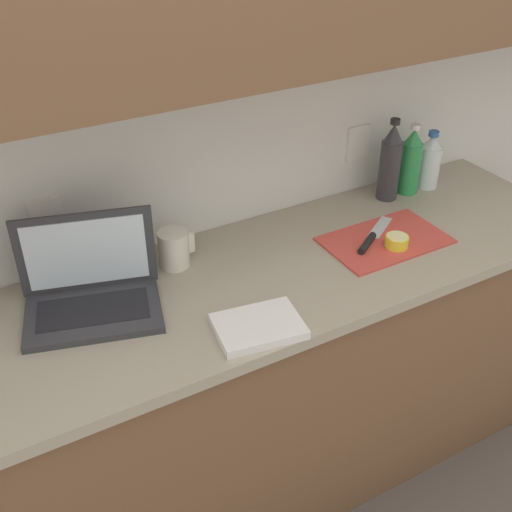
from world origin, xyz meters
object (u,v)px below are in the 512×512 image
object	(u,v)px
bottle_green_soda	(390,163)
lemon_half_cut	(397,241)
measuring_cup	(174,249)
bottle_water_clear	(429,162)
laptop	(91,288)
knife	(370,240)
bottle_oil_tall	(411,162)
cutting_board	(385,240)

from	to	relation	value
bottle_green_soda	lemon_half_cut	bearing A→B (deg)	-124.07
measuring_cup	bottle_water_clear	bearing A→B (deg)	1.51
laptop	measuring_cup	xyz separation A→B (m)	(0.27, 0.07, -0.00)
knife	bottle_green_soda	size ratio (longest dim) A/B	0.79
lemon_half_cut	bottle_oil_tall	bearing A→B (deg)	44.72
bottle_water_clear	bottle_green_soda	bearing A→B (deg)	180.00
lemon_half_cut	bottle_green_soda	size ratio (longest dim) A/B	0.25
laptop	bottle_oil_tall	distance (m)	1.18
bottle_water_clear	measuring_cup	distance (m)	0.99
measuring_cup	bottle_oil_tall	bearing A→B (deg)	1.66
bottle_water_clear	laptop	bearing A→B (deg)	-175.46
lemon_half_cut	bottle_oil_tall	distance (m)	0.40
bottle_oil_tall	measuring_cup	world-z (taller)	bottle_oil_tall
knife	measuring_cup	distance (m)	0.60
knife	bottle_oil_tall	distance (m)	0.41
lemon_half_cut	bottle_water_clear	size ratio (longest dim) A/B	0.34
bottle_water_clear	cutting_board	bearing A→B (deg)	-148.54
bottle_green_soda	laptop	bearing A→B (deg)	-174.69
knife	lemon_half_cut	world-z (taller)	lemon_half_cut
bottle_oil_tall	bottle_water_clear	size ratio (longest dim) A/B	1.20
bottle_water_clear	measuring_cup	xyz separation A→B (m)	(-0.99, -0.03, -0.04)
laptop	bottle_oil_tall	bearing A→B (deg)	20.95
knife	measuring_cup	size ratio (longest dim) A/B	2.05
lemon_half_cut	bottle_water_clear	world-z (taller)	bottle_water_clear
cutting_board	lemon_half_cut	distance (m)	0.05
bottle_green_soda	bottle_oil_tall	xyz separation A→B (m)	(0.09, 0.00, -0.02)
bottle_oil_tall	bottle_green_soda	bearing A→B (deg)	180.00
laptop	lemon_half_cut	xyz separation A→B (m)	(0.89, -0.18, -0.03)
knife	bottle_green_soda	distance (m)	0.35
laptop	lemon_half_cut	distance (m)	0.91
laptop	measuring_cup	bearing A→B (deg)	31.44
knife	bottle_water_clear	size ratio (longest dim) A/B	1.09
laptop	bottle_water_clear	bearing A→B (deg)	20.60
bottle_green_soda	cutting_board	bearing A→B (deg)	-129.78
bottle_water_clear	knife	bearing A→B (deg)	-152.82
knife	measuring_cup	bearing A→B (deg)	128.61
cutting_board	bottle_water_clear	distance (m)	0.45
laptop	bottle_water_clear	xyz separation A→B (m)	(1.26, 0.10, 0.04)
laptop	bottle_green_soda	distance (m)	1.09
cutting_board	bottle_water_clear	size ratio (longest dim) A/B	1.82
lemon_half_cut	measuring_cup	world-z (taller)	measuring_cup
knife	measuring_cup	xyz separation A→B (m)	(-0.57, 0.19, 0.04)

